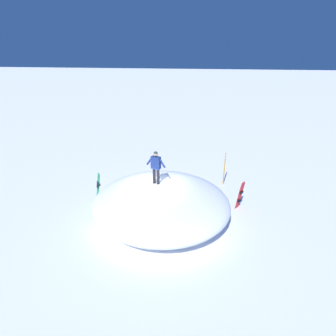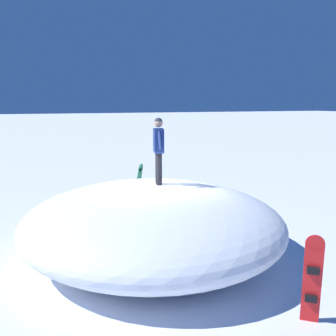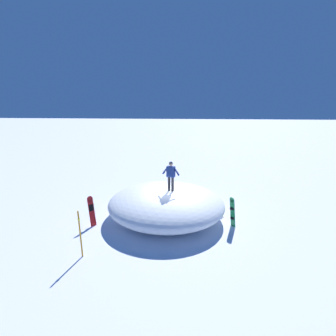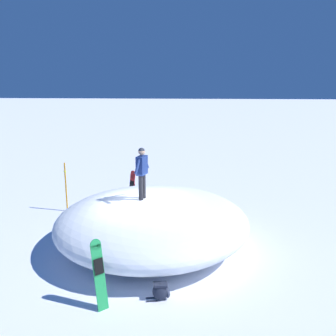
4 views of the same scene
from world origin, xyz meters
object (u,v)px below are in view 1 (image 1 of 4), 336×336
at_px(snowboard_primary_upright, 98,188).
at_px(backpack_near, 96,214).
at_px(trail_marker_pole, 224,168).
at_px(snowboarder_standing, 156,165).
at_px(snowboard_secondary_upright, 240,195).

relative_size(snowboard_primary_upright, backpack_near, 2.72).
bearing_deg(trail_marker_pole, snowboard_primary_upright, 26.08).
bearing_deg(snowboarder_standing, trail_marker_pole, -131.75).
xyz_separation_m(snowboard_primary_upright, backpack_near, (-0.43, 1.40, -0.64)).
distance_m(snowboard_secondary_upright, backpack_near, 7.10).
bearing_deg(backpack_near, trail_marker_pole, -142.98).
bearing_deg(snowboard_secondary_upright, trail_marker_pole, -74.50).
relative_size(snowboarder_standing, snowboard_secondary_upright, 1.00).
height_order(backpack_near, trail_marker_pole, trail_marker_pole).
relative_size(snowboard_primary_upright, trail_marker_pole, 0.82).
bearing_deg(backpack_near, snowboarder_standing, -162.37).
xyz_separation_m(snowboard_primary_upright, snowboard_secondary_upright, (-7.22, -0.59, -0.04)).
relative_size(snowboarder_standing, backpack_near, 2.58).
xyz_separation_m(snowboarder_standing, trail_marker_pole, (-3.30, -3.70, -1.55)).
relative_size(snowboarder_standing, trail_marker_pole, 0.78).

